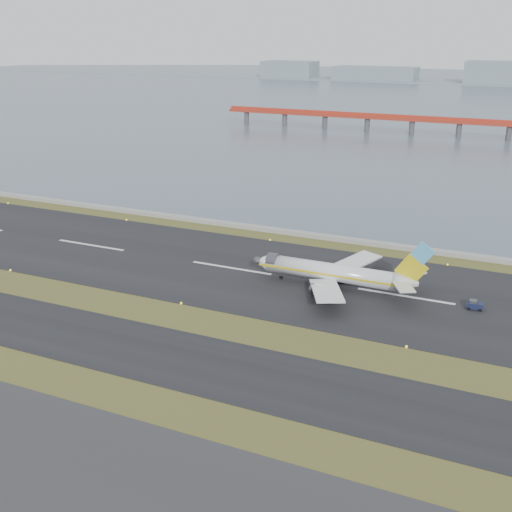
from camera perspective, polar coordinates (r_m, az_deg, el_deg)
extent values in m
plane|color=#384518|center=(123.64, -8.45, -5.55)|extent=(1000.00, 1000.00, 0.00)
cube|color=black|center=(114.83, -11.70, -7.78)|extent=(1000.00, 18.00, 0.10)
cube|color=black|center=(147.58, -2.19, -1.09)|extent=(1000.00, 45.00, 0.10)
cube|color=gray|center=(173.30, 2.25, 2.22)|extent=(1000.00, 2.50, 1.00)
cube|color=#424F5F|center=(559.23, 18.48, 13.19)|extent=(1400.00, 800.00, 1.30)
cube|color=#B2311E|center=(348.75, 17.66, 11.28)|extent=(260.00, 5.00, 1.60)
cube|color=#B2311E|center=(348.56, 17.69, 11.52)|extent=(260.00, 0.40, 1.40)
cylinder|color=#4C4C51|center=(373.37, 2.57, 11.94)|extent=(2.80, 2.80, 7.00)
cylinder|color=#4C4C51|center=(349.35, 17.58, 10.55)|extent=(2.80, 2.80, 7.00)
cube|color=gray|center=(717.91, 20.08, 14.20)|extent=(1400.00, 80.00, 1.00)
cube|color=gray|center=(768.37, 3.01, 16.25)|extent=(60.00, 35.00, 18.00)
cube|color=gray|center=(737.63, 10.53, 15.68)|extent=(90.00, 35.00, 14.00)
cube|color=gray|center=(716.40, 21.00, 14.97)|extent=(70.00, 35.00, 22.00)
cylinder|color=white|center=(136.49, 6.55, -1.40)|extent=(28.00, 3.80, 3.80)
cone|color=white|center=(141.67, 0.56, -0.48)|extent=(3.20, 3.80, 3.80)
cone|color=white|center=(132.74, 13.21, -2.29)|extent=(5.00, 3.80, 3.80)
cube|color=yellow|center=(134.78, 6.30, -1.67)|extent=(31.00, 0.06, 0.45)
cube|color=yellow|center=(138.21, 6.80, -1.15)|extent=(31.00, 0.06, 0.45)
cube|color=white|center=(128.59, 6.28, -3.07)|extent=(11.31, 15.89, 1.66)
cube|color=white|center=(143.79, 8.44, -0.69)|extent=(11.31, 15.89, 1.66)
cylinder|color=#3D3E43|center=(131.73, 5.91, -3.06)|extent=(4.20, 2.10, 2.10)
cylinder|color=#3D3E43|center=(142.39, 7.47, -1.36)|extent=(4.20, 2.10, 2.10)
cube|color=yellow|center=(131.59, 13.65, -1.17)|extent=(6.80, 0.35, 6.85)
cube|color=#50ADE3|center=(130.07, 14.59, 0.24)|extent=(4.85, 0.37, 4.90)
cube|color=white|center=(129.03, 13.01, -2.68)|extent=(5.64, 6.80, 0.22)
cube|color=white|center=(136.01, 13.68, -1.57)|extent=(5.64, 6.80, 0.22)
cylinder|color=black|center=(141.06, 2.26, -1.91)|extent=(0.80, 0.28, 0.80)
cylinder|color=black|center=(134.67, 6.74, -3.06)|extent=(1.00, 0.38, 1.00)
cylinder|color=black|center=(139.64, 7.45, -2.25)|extent=(1.00, 0.38, 1.00)
cube|color=#141B38|center=(132.96, 18.87, -4.19)|extent=(3.18, 1.96, 1.14)
cube|color=#3D3E43|center=(132.67, 18.74, -3.87)|extent=(1.45, 1.53, 0.67)
cylinder|color=black|center=(132.45, 18.39, -4.47)|extent=(0.69, 0.34, 0.67)
cylinder|color=black|center=(133.86, 18.41, -4.22)|extent=(0.69, 0.34, 0.67)
cylinder|color=black|center=(132.48, 19.29, -4.57)|extent=(0.69, 0.34, 0.67)
cylinder|color=black|center=(133.88, 19.30, -4.32)|extent=(0.69, 0.34, 0.67)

